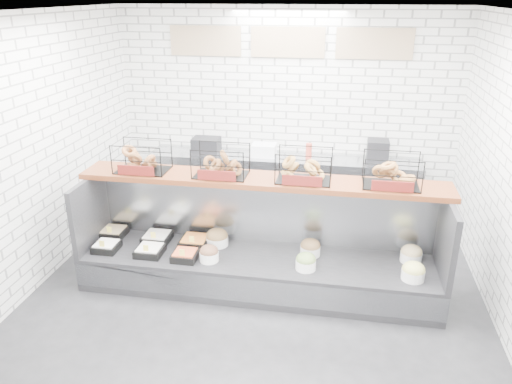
# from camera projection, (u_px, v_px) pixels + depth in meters

# --- Properties ---
(ground) EXTENTS (5.50, 5.50, 0.00)m
(ground) POSITION_uv_depth(u_px,v_px,m) (254.00, 301.00, 5.49)
(ground) COLOR black
(ground) RESTS_ON ground
(room_shell) EXTENTS (5.02, 5.51, 3.01)m
(room_shell) POSITION_uv_depth(u_px,v_px,m) (263.00, 104.00, 5.27)
(room_shell) COLOR white
(room_shell) RESTS_ON ground
(display_case) EXTENTS (4.00, 0.90, 1.20)m
(display_case) POSITION_uv_depth(u_px,v_px,m) (258.00, 260.00, 5.69)
(display_case) COLOR black
(display_case) RESTS_ON ground
(bagel_shelf) EXTENTS (4.10, 0.50, 0.40)m
(bagel_shelf) POSITION_uv_depth(u_px,v_px,m) (261.00, 168.00, 5.45)
(bagel_shelf) COLOR #4C2110
(bagel_shelf) RESTS_ON display_case
(prep_counter) EXTENTS (4.00, 0.60, 1.20)m
(prep_counter) POSITION_uv_depth(u_px,v_px,m) (282.00, 183.00, 7.53)
(prep_counter) COLOR #93969B
(prep_counter) RESTS_ON ground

